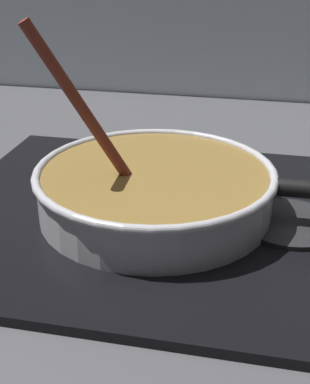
{
  "coord_description": "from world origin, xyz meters",
  "views": [
    {
      "loc": [
        0.16,
        -0.43,
        0.34
      ],
      "look_at": [
        0.03,
        0.18,
        0.04
      ],
      "focal_mm": 50.9,
      "sensor_mm": 36.0,
      "label": 1
    }
  ],
  "objects": [
    {
      "name": "spare_burner",
      "position": [
        0.2,
        0.18,
        0.01
      ],
      "size": [
        0.13,
        0.13,
        0.01
      ],
      "primitive_type": "cylinder",
      "color": "#262628",
      "rests_on": "hob_plate"
    },
    {
      "name": "hob_plate",
      "position": [
        0.03,
        0.18,
        0.01
      ],
      "size": [
        0.56,
        0.48,
        0.01
      ],
      "primitive_type": "cube",
      "color": "black",
      "rests_on": "ground"
    },
    {
      "name": "ground",
      "position": [
        0.0,
        0.0,
        -0.02
      ],
      "size": [
        2.4,
        1.6,
        0.04
      ],
      "primitive_type": "cube",
      "color": "#4C4C51"
    },
    {
      "name": "burner_ring",
      "position": [
        0.03,
        0.18,
        0.02
      ],
      "size": [
        0.17,
        0.17,
        0.01
      ],
      "primitive_type": "torus",
      "color": "#592D0C",
      "rests_on": "hob_plate"
    },
    {
      "name": "cooking_pan",
      "position": [
        0.03,
        0.18,
        0.05
      ],
      "size": [
        0.45,
        0.31,
        0.25
      ],
      "color": "silver",
      "rests_on": "hob_plate"
    }
  ]
}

